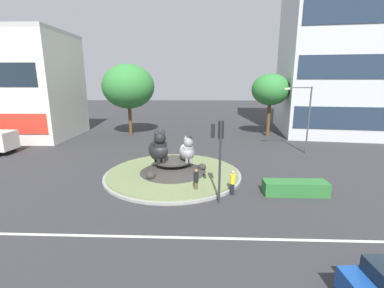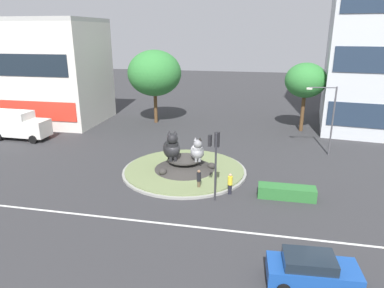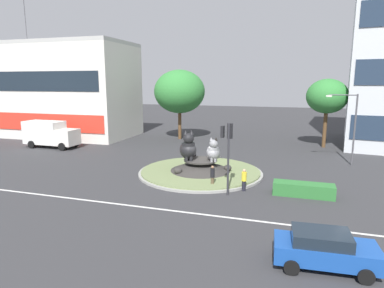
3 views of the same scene
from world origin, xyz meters
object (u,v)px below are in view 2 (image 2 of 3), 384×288
object	(u,v)px
streetlight_arm	(329,115)
sedan_on_far_lane	(312,270)
broadleaf_tree_behind_island	(306,81)
pedestrian_black_shirt	(199,180)
cat_statue_black	(172,148)
delivery_box_truck	(18,124)
traffic_light_mast	(215,151)
cat_statue_grey	(197,151)
second_tree_near_tower	(155,73)
shophouse_block	(13,71)
pedestrian_yellow_shirt	(230,183)

from	to	relation	value
streetlight_arm	sedan_on_far_lane	bearing A→B (deg)	72.65
broadleaf_tree_behind_island	pedestrian_black_shirt	distance (m)	21.64
cat_statue_black	delivery_box_truck	distance (m)	20.21
traffic_light_mast	broadleaf_tree_behind_island	xyz separation A→B (m)	(7.77, 20.19, 2.40)
cat_statue_grey	second_tree_near_tower	distance (m)	18.73
shophouse_block	streetlight_arm	xyz separation A→B (m)	(39.05, -7.01, -2.57)
traffic_light_mast	broadleaf_tree_behind_island	distance (m)	21.76
delivery_box_truck	pedestrian_black_shirt	bearing A→B (deg)	-20.94
cat_statue_black	pedestrian_yellow_shirt	size ratio (longest dim) A/B	1.74
streetlight_arm	sedan_on_far_lane	distance (m)	20.12
broadleaf_tree_behind_island	sedan_on_far_lane	size ratio (longest dim) A/B	1.88
pedestrian_yellow_shirt	delivery_box_truck	distance (m)	26.29
cat_statue_grey	sedan_on_far_lane	bearing A→B (deg)	16.68
delivery_box_truck	cat_statue_grey	bearing A→B (deg)	-13.69
sedan_on_far_lane	pedestrian_black_shirt	bearing A→B (deg)	124.09
broadleaf_tree_behind_island	pedestrian_black_shirt	size ratio (longest dim) A/B	4.89
shophouse_block	broadleaf_tree_behind_island	size ratio (longest dim) A/B	2.95
delivery_box_truck	sedan_on_far_lane	bearing A→B (deg)	-30.61
broadleaf_tree_behind_island	traffic_light_mast	bearing A→B (deg)	-111.04
cat_statue_black	pedestrian_black_shirt	size ratio (longest dim) A/B	1.69
delivery_box_truck	pedestrian_yellow_shirt	bearing A→B (deg)	-19.26
traffic_light_mast	second_tree_near_tower	xyz separation A→B (m)	(-10.76, 20.61, 2.79)
second_tree_near_tower	sedan_on_far_lane	bearing A→B (deg)	-59.91
shophouse_block	streetlight_arm	world-z (taller)	shophouse_block
cat_statue_black	traffic_light_mast	world-z (taller)	traffic_light_mast
pedestrian_yellow_shirt	cat_statue_grey	bearing A→B (deg)	13.46
traffic_light_mast	shophouse_block	world-z (taller)	shophouse_block
cat_statue_grey	streetlight_arm	distance (m)	13.57
shophouse_block	sedan_on_far_lane	size ratio (longest dim) A/B	5.54
second_tree_near_tower	sedan_on_far_lane	world-z (taller)	second_tree_near_tower
cat_statue_grey	traffic_light_mast	distance (m)	5.34
broadleaf_tree_behind_island	second_tree_near_tower	bearing A→B (deg)	178.70
traffic_light_mast	second_tree_near_tower	world-z (taller)	second_tree_near_tower
broadleaf_tree_behind_island	sedan_on_far_lane	bearing A→B (deg)	-94.10
second_tree_near_tower	sedan_on_far_lane	distance (m)	33.41
cat_statue_black	second_tree_near_tower	world-z (taller)	second_tree_near_tower
second_tree_near_tower	broadleaf_tree_behind_island	bearing A→B (deg)	-1.30
traffic_light_mast	sedan_on_far_lane	distance (m)	10.16
sedan_on_far_lane	delivery_box_truck	distance (m)	34.55
cat_statue_black	pedestrian_black_shirt	world-z (taller)	cat_statue_black
shophouse_block	broadleaf_tree_behind_island	xyz separation A→B (m)	(37.53, 1.51, -0.49)
cat_statue_black	shophouse_block	bearing A→B (deg)	-142.04
cat_statue_black	pedestrian_black_shirt	bearing A→B (deg)	20.06
broadleaf_tree_behind_island	pedestrian_yellow_shirt	distance (m)	20.88
shophouse_block	pedestrian_yellow_shirt	xyz separation A→B (m)	(30.77, -17.54, -5.72)
pedestrian_black_shirt	traffic_light_mast	bearing A→B (deg)	46.62
pedestrian_yellow_shirt	sedan_on_far_lane	world-z (taller)	pedestrian_yellow_shirt
cat_statue_black	traffic_light_mast	bearing A→B (deg)	21.31
pedestrian_yellow_shirt	delivery_box_truck	bearing A→B (deg)	40.95
second_tree_near_tower	pedestrian_yellow_shirt	size ratio (longest dim) A/B	5.79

